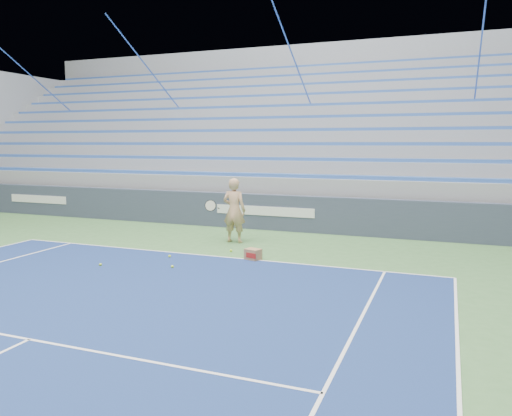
# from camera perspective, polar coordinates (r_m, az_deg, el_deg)

# --- Properties ---
(sponsor_barrier) EXTENTS (30.00, 0.32, 1.10)m
(sponsor_barrier) POSITION_cam_1_polar(r_m,az_deg,el_deg) (15.54, 1.15, -0.45)
(sponsor_barrier) COLOR #353D50
(sponsor_barrier) RESTS_ON ground
(bleachers) EXTENTS (31.00, 9.15, 7.30)m
(bleachers) POSITION_cam_1_polar(r_m,az_deg,el_deg) (20.86, 6.57, 6.51)
(bleachers) COLOR gray
(bleachers) RESTS_ON ground
(tennis_player) EXTENTS (0.93, 0.83, 1.75)m
(tennis_player) POSITION_cam_1_polar(r_m,az_deg,el_deg) (13.47, -2.53, -0.27)
(tennis_player) COLOR tan
(tennis_player) RESTS_ON ground
(ball_box) EXTENTS (0.41, 0.36, 0.26)m
(ball_box) POSITION_cam_1_polar(r_m,az_deg,el_deg) (11.57, -0.34, -5.32)
(ball_box) COLOR #99704A
(ball_box) RESTS_ON ground
(tennis_ball_0) EXTENTS (0.07, 0.07, 0.07)m
(tennis_ball_0) POSITION_cam_1_polar(r_m,az_deg,el_deg) (12.42, -2.87, -4.89)
(tennis_ball_0) COLOR #B5DF2D
(tennis_ball_0) RESTS_ON ground
(tennis_ball_1) EXTENTS (0.07, 0.07, 0.07)m
(tennis_ball_1) POSITION_cam_1_polar(r_m,az_deg,el_deg) (11.53, -17.36, -6.20)
(tennis_ball_1) COLOR #B5DF2D
(tennis_ball_1) RESTS_ON ground
(tennis_ball_2) EXTENTS (0.07, 0.07, 0.07)m
(tennis_ball_2) POSITION_cam_1_polar(r_m,az_deg,el_deg) (10.99, -9.54, -6.63)
(tennis_ball_2) COLOR #B5DF2D
(tennis_ball_2) RESTS_ON ground
(tennis_ball_3) EXTENTS (0.07, 0.07, 0.07)m
(tennis_ball_3) POSITION_cam_1_polar(r_m,az_deg,el_deg) (11.98, -9.84, -5.46)
(tennis_ball_3) COLOR #B5DF2D
(tennis_ball_3) RESTS_ON ground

